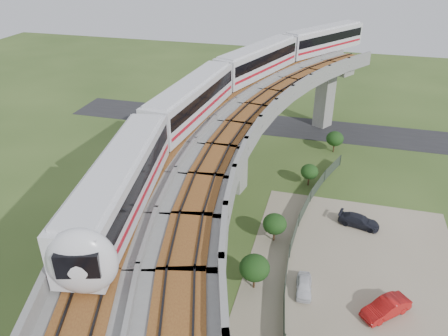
{
  "coord_description": "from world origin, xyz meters",
  "views": [
    {
      "loc": [
        10.8,
        -31.13,
        25.85
      ],
      "look_at": [
        1.98,
        1.5,
        7.5
      ],
      "focal_mm": 35.0,
      "sensor_mm": 36.0,
      "label": 1
    }
  ],
  "objects_px": {
    "car_white": "(304,286)",
    "car_dark": "(359,221)",
    "car_red": "(386,308)",
    "metro_train": "(244,82)"
  },
  "relations": [
    {
      "from": "car_white",
      "to": "car_red",
      "type": "relative_size",
      "value": 0.77
    },
    {
      "from": "car_dark",
      "to": "metro_train",
      "type": "bearing_deg",
      "value": 82.69
    },
    {
      "from": "car_white",
      "to": "car_dark",
      "type": "height_order",
      "value": "car_dark"
    },
    {
      "from": "car_white",
      "to": "car_red",
      "type": "xyz_separation_m",
      "value": [
        6.27,
        -0.84,
        0.14
      ]
    },
    {
      "from": "metro_train",
      "to": "car_red",
      "type": "distance_m",
      "value": 24.83
    },
    {
      "from": "metro_train",
      "to": "car_red",
      "type": "height_order",
      "value": "metro_train"
    },
    {
      "from": "metro_train",
      "to": "car_red",
      "type": "bearing_deg",
      "value": -46.96
    },
    {
      "from": "car_dark",
      "to": "car_red",
      "type": "bearing_deg",
      "value": -157.66
    },
    {
      "from": "car_white",
      "to": "car_red",
      "type": "height_order",
      "value": "car_red"
    },
    {
      "from": "metro_train",
      "to": "car_dark",
      "type": "distance_m",
      "value": 18.12
    }
  ]
}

